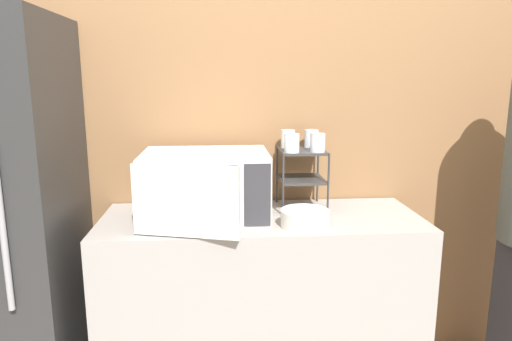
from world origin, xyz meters
TOP-DOWN VIEW (x-y plane):
  - wall_back at (0.00, 0.59)m, footprint 8.00×0.06m
  - counter at (0.00, 0.28)m, footprint 1.47×0.55m
  - microwave at (-0.26, 0.27)m, footprint 0.57×0.53m
  - dish_rack at (0.21, 0.40)m, footprint 0.22×0.24m
  - glass_front_left at (0.14, 0.33)m, footprint 0.07×0.07m
  - glass_back_right at (0.26, 0.47)m, footprint 0.07×0.07m
  - glass_front_right at (0.27, 0.33)m, footprint 0.07×0.07m
  - glass_back_left at (0.15, 0.48)m, footprint 0.07×0.07m
  - bowl at (0.17, 0.12)m, footprint 0.21×0.21m

SIDE VIEW (x-z plane):
  - counter at x=0.00m, z-range 0.00..0.90m
  - bowl at x=0.17m, z-range 0.90..0.97m
  - microwave at x=-0.26m, z-range 0.90..1.20m
  - dish_rack at x=0.21m, z-range 0.96..1.25m
  - glass_front_left at x=0.14m, z-range 1.19..1.27m
  - glass_back_right at x=0.26m, z-range 1.19..1.27m
  - glass_front_right at x=0.27m, z-range 1.19..1.27m
  - glass_back_left at x=0.15m, z-range 1.19..1.27m
  - wall_back at x=0.00m, z-range 0.00..2.60m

